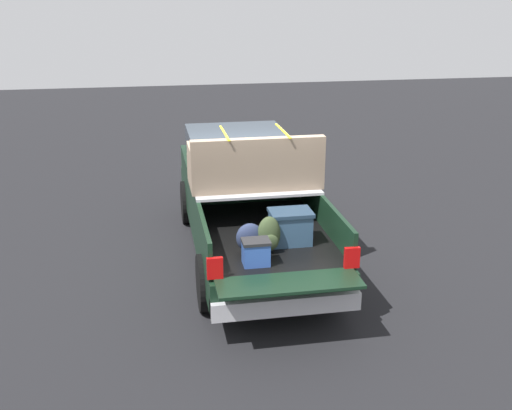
# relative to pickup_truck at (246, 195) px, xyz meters

# --- Properties ---
(ground_plane) EXTENTS (40.00, 40.00, 0.00)m
(ground_plane) POSITION_rel_pickup_truck_xyz_m (-0.35, 0.00, -0.96)
(ground_plane) COLOR black
(pickup_truck) EXTENTS (6.05, 2.06, 2.23)m
(pickup_truck) POSITION_rel_pickup_truck_xyz_m (0.00, 0.00, 0.00)
(pickup_truck) COLOR black
(pickup_truck) RESTS_ON ground_plane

